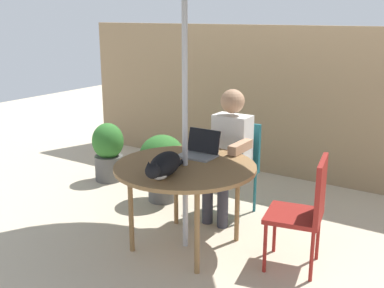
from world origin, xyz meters
The scene contains 10 objects.
ground_plane centered at (0.00, 0.00, 0.00)m, with size 14.00×14.00×0.00m, color #BCAD93.
fence_back centered at (0.00, 2.12, 0.87)m, with size 5.75×0.08×1.75m, color #937756.
patio_table centered at (0.00, 0.00, 0.66)m, with size 1.14×1.14×0.71m.
chair_occupied centered at (0.00, 0.87, 0.51)m, with size 0.40×0.40×0.87m.
chair_empty centered at (0.94, 0.19, 0.51)m, with size 0.47×0.47×0.87m.
person_seated centered at (0.00, 0.71, 0.68)m, with size 0.48×0.48×1.21m.
laptop centered at (-0.04, 0.29, 0.77)m, with size 0.30×0.26×0.21m.
cat centered at (0.02, -0.31, 0.79)m, with size 0.28×0.65×0.17m.
potted_plant_near_fence centered at (-0.75, 0.70, 0.40)m, with size 0.46×0.46×0.69m.
potted_plant_by_chair centered at (-1.64, 0.86, 0.35)m, with size 0.36×0.36×0.67m.
Camera 1 is at (2.00, -2.96, 1.87)m, focal length 44.15 mm.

